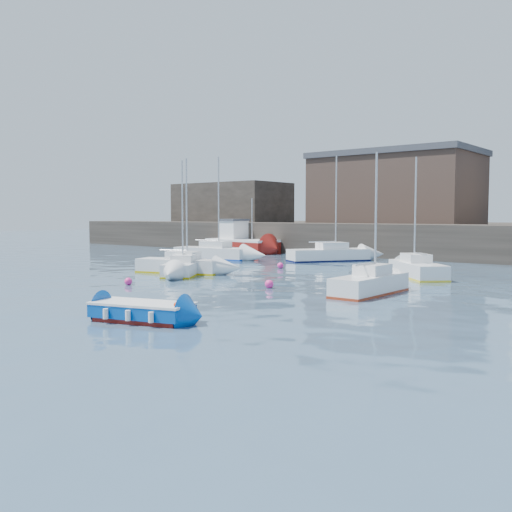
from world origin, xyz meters
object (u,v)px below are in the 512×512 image
Objects in this scene: blue_dinghy at (142,311)px; buoy_far at (280,268)px; buoy_near at (128,285)px; sailboat_c at (370,284)px; sailboat_b at (185,267)px; fishing_boat at (240,242)px; sailboat_e at (213,253)px; buoy_mid at (269,288)px; sailboat_a at (180,265)px; sailboat_f at (417,269)px; sailboat_h at (329,254)px.

blue_dinghy is 21.19m from buoy_far.
blue_dinghy reaches higher than buoy_near.
sailboat_c is at bearing -35.60° from buoy_far.
fishing_boat is at bearing 121.06° from sailboat_b.
sailboat_b is 16.91× the size of buoy_near.
blue_dinghy is 0.58× the size of sailboat_c.
sailboat_e reaches higher than buoy_near.
buoy_near is 13.02m from buoy_far.
buoy_mid is 1.03× the size of buoy_far.
fishing_boat is 20.24× the size of buoy_near.
sailboat_a reaches higher than blue_dinghy.
sailboat_e is at bearing 172.12° from sailboat_f.
sailboat_c is 15.40× the size of buoy_far.
sailboat_e is 10.00m from sailboat_h.
sailboat_b is (-10.47, 12.33, 0.08)m from blue_dinghy.
sailboat_f is 17.32m from buoy_near.
sailboat_h is at bearing -17.48° from fishing_boat.
sailboat_c is at bearing -81.68° from sailboat_f.
sailboat_h reaches higher than buoy_far.
blue_dinghy is 0.55× the size of sailboat_b.
fishing_boat is 32.03m from sailboat_c.
blue_dinghy is 9.34× the size of buoy_near.
buoy_near is at bearing -157.73° from sailboat_c.
sailboat_b is 1.06× the size of sailboat_c.
sailboat_e is (-7.34, 10.49, 0.10)m from sailboat_b.
sailboat_c is at bearing 74.89° from blue_dinghy.
sailboat_e reaches higher than sailboat_f.
buoy_mid is at bearing -38.57° from sailboat_e.
buoy_far is at bearing 144.40° from sailboat_c.
sailboat_e reaches higher than sailboat_h.
sailboat_h is at bearing 146.11° from sailboat_f.
fishing_boat is 1.26× the size of sailboat_c.
sailboat_c is (14.50, -1.29, -0.00)m from sailboat_a.
sailboat_c is at bearing -52.87° from sailboat_h.
sailboat_f is at bearing -25.42° from fishing_boat.
sailboat_a reaches higher than buoy_mid.
sailboat_c is 14.95× the size of buoy_mid.
sailboat_c is (13.57, -0.84, 0.05)m from sailboat_b.
blue_dinghy is 28.94m from sailboat_e.
buoy_mid is at bearing -167.32° from sailboat_c.
sailboat_e reaches higher than blue_dinghy.
blue_dinghy is 11.90m from sailboat_c.
sailboat_b is 15.79× the size of buoy_mid.
sailboat_a is 16.81× the size of buoy_far.
buoy_near is at bearing -75.20° from sailboat_b.
blue_dinghy is at bearing -55.03° from fishing_boat.
sailboat_a is 17.47× the size of buoy_near.
fishing_boat is at bearing 115.82° from sailboat_e.
buoy_near is (8.86, -16.26, -0.57)m from sailboat_e.
buoy_mid reaches higher than buoy_far.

